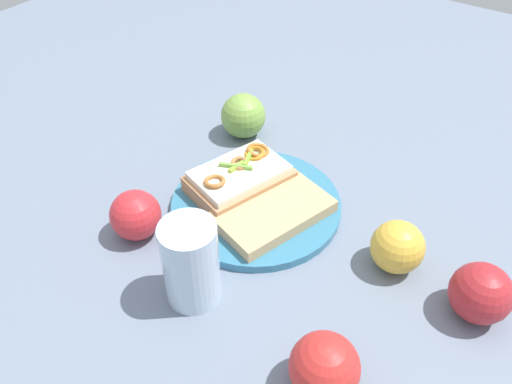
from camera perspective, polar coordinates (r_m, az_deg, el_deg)
ground_plane at (r=0.82m, az=0.00°, el=-1.79°), size 2.00×2.00×0.00m
plate at (r=0.81m, az=0.00°, el=-1.43°), size 0.26×0.26×0.01m
sandwich at (r=0.82m, az=-1.77°, el=1.56°), size 0.18×0.14×0.05m
bread_slice_side at (r=0.78m, az=1.90°, el=-2.20°), size 0.19×0.15×0.02m
apple_0 at (r=0.71m, az=23.48°, el=-9.88°), size 0.09×0.09×0.08m
apple_1 at (r=0.77m, az=-13.04°, el=-2.47°), size 0.10×0.10×0.07m
apple_2 at (r=0.60m, az=7.49°, el=-18.49°), size 0.11×0.11×0.08m
apple_3 at (r=0.95m, az=-1.40°, el=8.34°), size 0.10×0.10×0.08m
apple_4 at (r=0.73m, az=15.22°, el=-5.81°), size 0.10×0.10×0.07m
drinking_glass at (r=0.66m, az=-7.14°, el=-7.72°), size 0.07×0.07×0.12m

